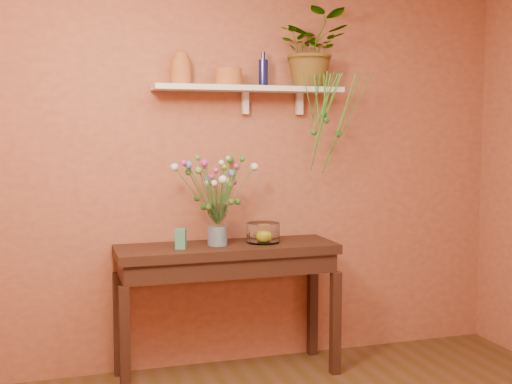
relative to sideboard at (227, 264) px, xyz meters
name	(u,v)px	position (x,y,z in m)	size (l,w,h in m)	color
room	(368,201)	(0.14, -1.75, 0.59)	(4.04, 4.04, 2.70)	#533520
sideboard	(227,264)	(0.00, 0.00, 0.00)	(1.46, 0.47, 0.89)	#361D14
wall_shelf	(250,90)	(0.20, 0.13, 1.16)	(1.30, 0.24, 0.19)	white
terracotta_jug	(181,68)	(-0.27, 0.15, 1.29)	(0.16, 0.16, 0.23)	#BC6937
terracotta_pot	(228,77)	(0.04, 0.10, 1.24)	(0.18, 0.18, 0.11)	#BC6937
blue_bottle	(263,72)	(0.30, 0.15, 1.28)	(0.07, 0.07, 0.24)	#101042
spider_plant	(312,49)	(0.65, 0.13, 1.44)	(0.47, 0.41, 0.52)	#2B641E
plant_fronds	(327,119)	(0.70, -0.03, 0.96)	(0.51, 0.31, 0.68)	#2B641E
glass_vase	(217,228)	(-0.07, -0.01, 0.24)	(0.13, 0.13, 0.27)	white
bouquet	(216,179)	(-0.07, -0.01, 0.56)	(0.59, 0.47, 0.45)	#386B28
glass_bowl	(263,233)	(0.25, 0.01, 0.19)	(0.22, 0.22, 0.13)	white
lemon	(264,236)	(0.25, -0.01, 0.18)	(0.09, 0.09, 0.09)	#FFF42C
carton	(181,239)	(-0.32, -0.06, 0.19)	(0.06, 0.05, 0.13)	teal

